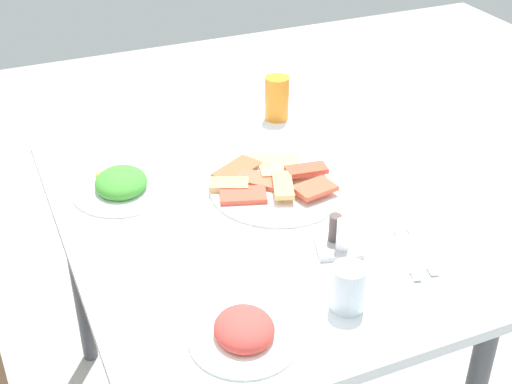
{
  "coord_description": "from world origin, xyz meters",
  "views": [
    {
      "loc": [
        -1.24,
        0.49,
        1.62
      ],
      "look_at": [
        0.02,
        -0.05,
        0.77
      ],
      "focal_mm": 50.34,
      "sensor_mm": 36.0,
      "label": 1
    }
  ],
  "objects_px": {
    "paper_napkin": "(414,253)",
    "spoon": "(407,254)",
    "drinking_glass": "(348,288)",
    "fork": "(422,250)",
    "pide_platter": "(274,184)",
    "condiment_caddy": "(338,239)",
    "dining_table": "(241,246)",
    "salad_plate_greens": "(244,332)",
    "salad_plate_rice": "(121,185)",
    "soda_can": "(277,98)"
  },
  "relations": [
    {
      "from": "paper_napkin",
      "to": "spoon",
      "type": "xyz_separation_m",
      "value": [
        0.0,
        0.02,
        0.0
      ]
    },
    {
      "from": "drinking_glass",
      "to": "fork",
      "type": "bearing_deg",
      "value": -68.77
    },
    {
      "from": "pide_platter",
      "to": "drinking_glass",
      "type": "distance_m",
      "value": 0.44
    },
    {
      "from": "condiment_caddy",
      "to": "spoon",
      "type": "bearing_deg",
      "value": -123.55
    },
    {
      "from": "condiment_caddy",
      "to": "dining_table",
      "type": "bearing_deg",
      "value": 32.94
    },
    {
      "from": "salad_plate_greens",
      "to": "spoon",
      "type": "bearing_deg",
      "value": -76.88
    },
    {
      "from": "salad_plate_greens",
      "to": "condiment_caddy",
      "type": "relative_size",
      "value": 1.76
    },
    {
      "from": "salad_plate_rice",
      "to": "drinking_glass",
      "type": "height_order",
      "value": "drinking_glass"
    },
    {
      "from": "pide_platter",
      "to": "soda_can",
      "type": "relative_size",
      "value": 2.64
    },
    {
      "from": "soda_can",
      "to": "condiment_caddy",
      "type": "xyz_separation_m",
      "value": [
        -0.6,
        0.14,
        -0.04
      ]
    },
    {
      "from": "soda_can",
      "to": "condiment_caddy",
      "type": "distance_m",
      "value": 0.62
    },
    {
      "from": "dining_table",
      "to": "fork",
      "type": "bearing_deg",
      "value": -134.65
    },
    {
      "from": "dining_table",
      "to": "soda_can",
      "type": "xyz_separation_m",
      "value": [
        0.4,
        -0.27,
        0.15
      ]
    },
    {
      "from": "pide_platter",
      "to": "spoon",
      "type": "distance_m",
      "value": 0.37
    },
    {
      "from": "drinking_glass",
      "to": "spoon",
      "type": "relative_size",
      "value": 0.53
    },
    {
      "from": "dining_table",
      "to": "drinking_glass",
      "type": "height_order",
      "value": "drinking_glass"
    },
    {
      "from": "paper_napkin",
      "to": "fork",
      "type": "height_order",
      "value": "fork"
    },
    {
      "from": "condiment_caddy",
      "to": "soda_can",
      "type": "bearing_deg",
      "value": -12.81
    },
    {
      "from": "fork",
      "to": "paper_napkin",
      "type": "bearing_deg",
      "value": 106.34
    },
    {
      "from": "drinking_glass",
      "to": "fork",
      "type": "height_order",
      "value": "drinking_glass"
    },
    {
      "from": "soda_can",
      "to": "condiment_caddy",
      "type": "bearing_deg",
      "value": 167.19
    },
    {
      "from": "salad_plate_rice",
      "to": "condiment_caddy",
      "type": "height_order",
      "value": "condiment_caddy"
    },
    {
      "from": "soda_can",
      "to": "paper_napkin",
      "type": "xyz_separation_m",
      "value": [
        -0.68,
        0.0,
        -0.06
      ]
    },
    {
      "from": "pide_platter",
      "to": "fork",
      "type": "relative_size",
      "value": 1.95
    },
    {
      "from": "dining_table",
      "to": "paper_napkin",
      "type": "relative_size",
      "value": 9.43
    },
    {
      "from": "soda_can",
      "to": "spoon",
      "type": "distance_m",
      "value": 0.69
    },
    {
      "from": "drinking_glass",
      "to": "fork",
      "type": "relative_size",
      "value": 0.55
    },
    {
      "from": "soda_can",
      "to": "paper_napkin",
      "type": "distance_m",
      "value": 0.69
    },
    {
      "from": "paper_napkin",
      "to": "salad_plate_greens",
      "type": "bearing_deg",
      "value": 102.57
    },
    {
      "from": "fork",
      "to": "condiment_caddy",
      "type": "height_order",
      "value": "condiment_caddy"
    },
    {
      "from": "pide_platter",
      "to": "dining_table",
      "type": "bearing_deg",
      "value": 119.84
    },
    {
      "from": "drinking_glass",
      "to": "paper_napkin",
      "type": "relative_size",
      "value": 0.81
    },
    {
      "from": "pide_platter",
      "to": "soda_can",
      "type": "distance_m",
      "value": 0.38
    },
    {
      "from": "salad_plate_rice",
      "to": "paper_napkin",
      "type": "distance_m",
      "value": 0.68
    },
    {
      "from": "spoon",
      "to": "condiment_caddy",
      "type": "distance_m",
      "value": 0.14
    },
    {
      "from": "pide_platter",
      "to": "soda_can",
      "type": "height_order",
      "value": "soda_can"
    },
    {
      "from": "salad_plate_greens",
      "to": "soda_can",
      "type": "relative_size",
      "value": 1.62
    },
    {
      "from": "dining_table",
      "to": "salad_plate_rice",
      "type": "relative_size",
      "value": 4.63
    },
    {
      "from": "salad_plate_greens",
      "to": "pide_platter",
      "type": "bearing_deg",
      "value": -30.24
    },
    {
      "from": "condiment_caddy",
      "to": "fork",
      "type": "bearing_deg",
      "value": -116.91
    },
    {
      "from": "drinking_glass",
      "to": "condiment_caddy",
      "type": "xyz_separation_m",
      "value": [
        0.17,
        -0.07,
        -0.02
      ]
    },
    {
      "from": "pide_platter",
      "to": "drinking_glass",
      "type": "xyz_separation_m",
      "value": [
        -0.43,
        0.05,
        0.03
      ]
    },
    {
      "from": "soda_can",
      "to": "fork",
      "type": "xyz_separation_m",
      "value": [
        -0.68,
        -0.02,
        -0.06
      ]
    },
    {
      "from": "dining_table",
      "to": "spoon",
      "type": "xyz_separation_m",
      "value": [
        -0.28,
        -0.25,
        0.1
      ]
    },
    {
      "from": "soda_can",
      "to": "drinking_glass",
      "type": "distance_m",
      "value": 0.8
    },
    {
      "from": "salad_plate_rice",
      "to": "spoon",
      "type": "height_order",
      "value": "salad_plate_rice"
    },
    {
      "from": "drinking_glass",
      "to": "dining_table",
      "type": "bearing_deg",
      "value": 9.41
    },
    {
      "from": "salad_plate_greens",
      "to": "salad_plate_rice",
      "type": "relative_size",
      "value": 0.87
    },
    {
      "from": "dining_table",
      "to": "pide_platter",
      "type": "bearing_deg",
      "value": -60.16
    },
    {
      "from": "salad_plate_rice",
      "to": "fork",
      "type": "height_order",
      "value": "salad_plate_rice"
    }
  ]
}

